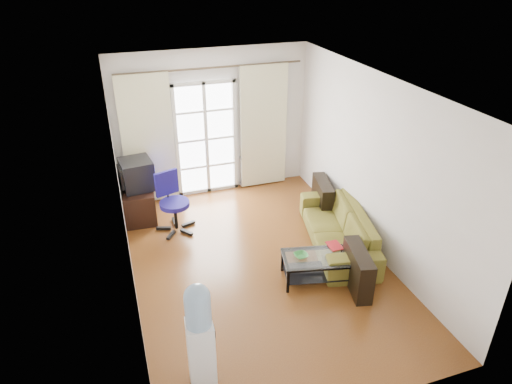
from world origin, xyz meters
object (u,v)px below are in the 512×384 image
Objects in this scene: tv_stand at (140,204)px; water_cooler at (200,336)px; crt_tv at (135,174)px; task_chair at (175,214)px; sofa at (338,228)px; coffee_table at (316,265)px.

water_cooler reaches higher than tv_stand.
crt_tv is 3.82m from water_cooler.
sofa is at bearing -47.05° from task_chair.
task_chair is (0.51, -0.56, 0.01)m from tv_stand.
crt_tv is at bearing 111.14° from task_chair.
tv_stand is at bearing 130.83° from coffee_table.
task_chair is at bearing 89.84° from water_cooler.
coffee_table is 0.77× the size of water_cooler.
task_chair is 3.22m from water_cooler.
task_chair is (-1.66, 1.96, 0.05)m from coffee_table.
crt_tv is at bearing 94.77° from tv_stand.
task_chair reaches higher than coffee_table.
crt_tv reaches higher than sofa.
crt_tv reaches higher than tv_stand.
sofa is at bearing 40.65° from water_cooler.
task_chair is (-2.35, 1.27, -0.01)m from sofa.
tv_stand is at bearing 114.02° from task_chair.
water_cooler reaches higher than coffee_table.
coffee_table is 2.57m from task_chair.
sofa reaches higher than tv_stand.
task_chair is at bearing -57.48° from crt_tv.
coffee_table is at bearing 37.15° from water_cooler.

